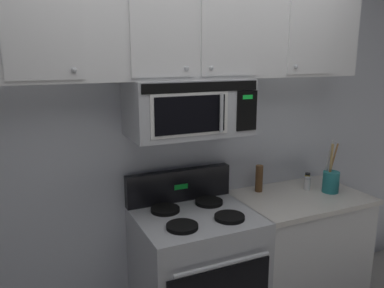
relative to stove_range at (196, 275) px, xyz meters
name	(u,v)px	position (x,y,z in m)	size (l,w,h in m)	color
back_wall	(174,135)	(0.00, 0.37, 0.88)	(5.20, 0.10, 2.70)	silver
stove_range	(196,275)	(0.00, 0.00, 0.00)	(0.76, 0.69, 1.12)	#B7BABF
over_range_microwave	(189,107)	(0.00, 0.12, 1.11)	(0.76, 0.43, 0.35)	#B7BABF
upper_cabinets	(186,33)	(0.00, 0.15, 1.56)	(2.50, 0.36, 0.55)	silver
counter_segment	(296,251)	(0.84, 0.01, -0.02)	(0.93, 0.65, 0.90)	silver
utensil_crock_teal	(331,179)	(1.08, -0.03, 0.53)	(0.12, 0.13, 0.40)	teal
salt_shaker	(307,184)	(0.96, 0.08, 0.48)	(0.05, 0.05, 0.10)	white
pepper_mill	(259,178)	(0.61, 0.20, 0.53)	(0.06, 0.06, 0.20)	brown
spice_jar	(307,180)	(1.01, 0.13, 0.49)	(0.04, 0.04, 0.11)	olive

